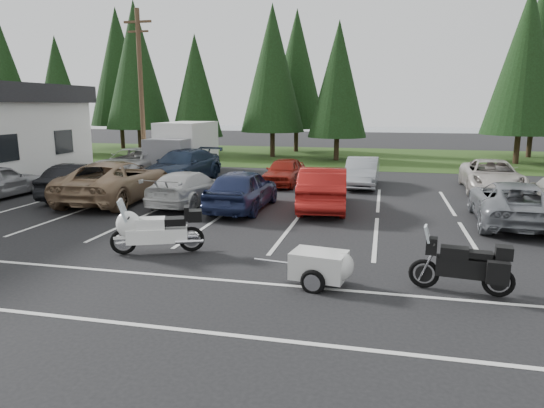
{
  "coord_description": "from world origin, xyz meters",
  "views": [
    {
      "loc": [
        3.33,
        -13.3,
        3.85
      ],
      "look_at": [
        0.37,
        -0.5,
        1.18
      ],
      "focal_mm": 32.0,
      "sensor_mm": 36.0,
      "label": 1
    }
  ],
  "objects_px": {
    "car_near_4": "(242,189)",
    "car_far_1": "(183,166)",
    "car_near_1": "(82,181)",
    "box_truck": "(180,148)",
    "car_far_2": "(284,172)",
    "car_far_4": "(492,176)",
    "car_far_0": "(134,163)",
    "utility_pole": "(141,90)",
    "car_near_2": "(116,181)",
    "car_far_3": "(362,172)",
    "adventure_motorcycle": "(462,260)",
    "car_near_5": "(323,188)",
    "cargo_trailer": "(319,268)",
    "car_near_6": "(512,203)",
    "car_near_3": "(189,188)",
    "touring_motorcycle": "(157,226)"
  },
  "relations": [
    {
      "from": "box_truck",
      "to": "car_far_4",
      "type": "xyz_separation_m",
      "value": [
        16.15,
        -2.31,
        -0.74
      ]
    },
    {
      "from": "utility_pole",
      "to": "car_far_3",
      "type": "xyz_separation_m",
      "value": [
        12.34,
        -1.7,
        -4.0
      ]
    },
    {
      "from": "car_near_5",
      "to": "car_far_4",
      "type": "height_order",
      "value": "car_near_5"
    },
    {
      "from": "car_far_4",
      "to": "utility_pole",
      "type": "bearing_deg",
      "value": 176.64
    },
    {
      "from": "car_far_2",
      "to": "cargo_trailer",
      "type": "relative_size",
      "value": 2.32
    },
    {
      "from": "car_near_6",
      "to": "adventure_motorcycle",
      "type": "distance_m",
      "value": 7.22
    },
    {
      "from": "adventure_motorcycle",
      "to": "car_far_2",
      "type": "bearing_deg",
      "value": 124.0
    },
    {
      "from": "car_near_5",
      "to": "cargo_trailer",
      "type": "distance_m",
      "value": 8.07
    },
    {
      "from": "car_near_5",
      "to": "car_near_6",
      "type": "height_order",
      "value": "car_near_5"
    },
    {
      "from": "car_near_5",
      "to": "car_far_0",
      "type": "height_order",
      "value": "car_near_5"
    },
    {
      "from": "car_far_1",
      "to": "car_far_2",
      "type": "height_order",
      "value": "car_far_1"
    },
    {
      "from": "car_near_2",
      "to": "car_far_4",
      "type": "xyz_separation_m",
      "value": [
        15.43,
        5.87,
        -0.12
      ]
    },
    {
      "from": "car_near_4",
      "to": "cargo_trailer",
      "type": "relative_size",
      "value": 2.72
    },
    {
      "from": "car_far_2",
      "to": "touring_motorcycle",
      "type": "xyz_separation_m",
      "value": [
        -1.0,
        -11.79,
        0.09
      ]
    },
    {
      "from": "box_truck",
      "to": "cargo_trailer",
      "type": "distance_m",
      "value": 18.79
    },
    {
      "from": "car_far_2",
      "to": "car_far_4",
      "type": "distance_m",
      "value": 9.56
    },
    {
      "from": "car_near_2",
      "to": "car_far_3",
      "type": "bearing_deg",
      "value": -151.0
    },
    {
      "from": "car_far_2",
      "to": "car_near_1",
      "type": "bearing_deg",
      "value": -142.66
    },
    {
      "from": "car_far_3",
      "to": "car_far_2",
      "type": "bearing_deg",
      "value": -171.99
    },
    {
      "from": "car_near_6",
      "to": "car_far_1",
      "type": "relative_size",
      "value": 0.9
    },
    {
      "from": "utility_pole",
      "to": "box_truck",
      "type": "relative_size",
      "value": 1.61
    },
    {
      "from": "car_far_0",
      "to": "box_truck",
      "type": "bearing_deg",
      "value": 50.55
    },
    {
      "from": "car_far_3",
      "to": "car_far_4",
      "type": "height_order",
      "value": "car_far_4"
    },
    {
      "from": "car_far_0",
      "to": "car_far_3",
      "type": "bearing_deg",
      "value": 1.06
    },
    {
      "from": "car_near_4",
      "to": "car_near_6",
      "type": "height_order",
      "value": "car_near_4"
    },
    {
      "from": "car_far_2",
      "to": "adventure_motorcycle",
      "type": "bearing_deg",
      "value": -60.8
    },
    {
      "from": "car_near_3",
      "to": "car_far_4",
      "type": "bearing_deg",
      "value": -150.12
    },
    {
      "from": "car_far_0",
      "to": "car_far_4",
      "type": "relative_size",
      "value": 1.11
    },
    {
      "from": "car_far_3",
      "to": "box_truck",
      "type": "bearing_deg",
      "value": 169.39
    },
    {
      "from": "utility_pole",
      "to": "car_far_0",
      "type": "height_order",
      "value": "utility_pole"
    },
    {
      "from": "utility_pole",
      "to": "car_near_5",
      "type": "relative_size",
      "value": 1.85
    },
    {
      "from": "car_near_4",
      "to": "car_far_1",
      "type": "xyz_separation_m",
      "value": [
        -4.89,
        5.83,
        0.04
      ]
    },
    {
      "from": "car_near_1",
      "to": "box_truck",
      "type": "bearing_deg",
      "value": -101.96
    },
    {
      "from": "car_near_2",
      "to": "car_near_5",
      "type": "height_order",
      "value": "car_near_2"
    },
    {
      "from": "box_truck",
      "to": "adventure_motorcycle",
      "type": "distance_m",
      "value": 20.28
    },
    {
      "from": "utility_pole",
      "to": "adventure_motorcycle",
      "type": "bearing_deg",
      "value": -45.1
    },
    {
      "from": "car_near_3",
      "to": "touring_motorcycle",
      "type": "distance_m",
      "value": 6.49
    },
    {
      "from": "car_near_4",
      "to": "car_near_1",
      "type": "bearing_deg",
      "value": -4.41
    },
    {
      "from": "utility_pole",
      "to": "car_near_4",
      "type": "relative_size",
      "value": 1.96
    },
    {
      "from": "box_truck",
      "to": "car_far_3",
      "type": "height_order",
      "value": "box_truck"
    },
    {
      "from": "car_near_1",
      "to": "touring_motorcycle",
      "type": "xyz_separation_m",
      "value": [
        6.63,
        -6.53,
        0.01
      ]
    },
    {
      "from": "box_truck",
      "to": "cargo_trailer",
      "type": "xyz_separation_m",
      "value": [
        10.07,
        -15.83,
        -1.06
      ]
    },
    {
      "from": "car_far_4",
      "to": "car_far_3",
      "type": "bearing_deg",
      "value": -178.7
    },
    {
      "from": "car_far_1",
      "to": "car_near_3",
      "type": "bearing_deg",
      "value": -58.67
    },
    {
      "from": "car_far_2",
      "to": "cargo_trailer",
      "type": "distance_m",
      "value": 13.65
    },
    {
      "from": "car_near_6",
      "to": "box_truck",
      "type": "bearing_deg",
      "value": -25.78
    },
    {
      "from": "car_near_4",
      "to": "utility_pole",
      "type": "bearing_deg",
      "value": -43.19
    },
    {
      "from": "car_far_4",
      "to": "car_near_1",
      "type": "bearing_deg",
      "value": -159.68
    },
    {
      "from": "car_near_2",
      "to": "car_far_2",
      "type": "xyz_separation_m",
      "value": [
        5.88,
        5.54,
        -0.17
      ]
    },
    {
      "from": "car_near_3",
      "to": "car_near_5",
      "type": "xyz_separation_m",
      "value": [
        5.29,
        0.34,
        0.14
      ]
    }
  ]
}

